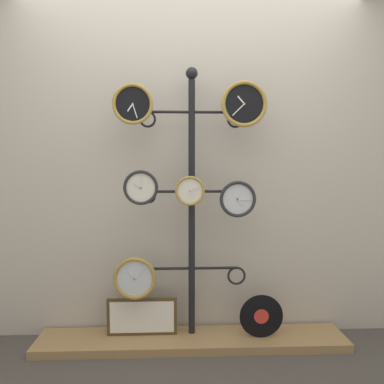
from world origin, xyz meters
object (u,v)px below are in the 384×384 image
(clock_top_right, at_px, (244,104))
(clock_bottom_left, at_px, (135,278))
(display_stand, at_px, (192,249))
(clock_middle_right, at_px, (238,199))
(clock_top_left, at_px, (133,104))
(clock_middle_center, at_px, (190,191))
(picture_frame, at_px, (142,317))
(clock_middle_left, at_px, (141,188))
(vinyl_record, at_px, (261,316))

(clock_top_right, height_order, clock_bottom_left, clock_top_right)
(display_stand, bearing_deg, clock_middle_right, -13.87)
(clock_middle_right, bearing_deg, clock_top_left, -178.10)
(clock_top_left, xyz_separation_m, clock_middle_center, (0.38, 0.00, -0.58))
(clock_top_left, bearing_deg, clock_middle_right, 1.90)
(clock_top_left, relative_size, clock_middle_center, 1.35)
(clock_middle_center, bearing_deg, clock_middle_right, 3.29)
(clock_middle_right, relative_size, picture_frame, 0.51)
(display_stand, distance_m, clock_bottom_left, 0.45)
(clock_top_left, bearing_deg, picture_frame, 63.59)
(clock_middle_left, distance_m, clock_bottom_left, 0.63)
(display_stand, bearing_deg, clock_top_left, -165.62)
(clock_middle_right, xyz_separation_m, picture_frame, (-0.68, 0.05, -0.85))
(clock_middle_left, distance_m, clock_middle_right, 0.67)
(clock_middle_left, relative_size, clock_middle_center, 1.16)
(clock_top_right, distance_m, vinyl_record, 1.49)
(clock_top_left, bearing_deg, display_stand, 14.38)
(vinyl_record, bearing_deg, clock_middle_center, 179.90)
(display_stand, xyz_separation_m, vinyl_record, (0.49, -0.10, -0.46))
(clock_top_right, distance_m, clock_middle_left, 0.90)
(clock_top_left, bearing_deg, clock_middle_center, 0.68)
(clock_middle_right, bearing_deg, picture_frame, 175.38)
(clock_top_left, height_order, picture_frame, clock_top_left)
(clock_middle_left, height_order, clock_bottom_left, clock_middle_left)
(clock_bottom_left, xyz_separation_m, picture_frame, (0.04, 0.07, -0.31))
(display_stand, xyz_separation_m, clock_middle_center, (-0.02, -0.10, 0.43))
(picture_frame, bearing_deg, clock_middle_left, -83.94)
(clock_top_right, relative_size, clock_middle_left, 1.32)
(clock_top_left, xyz_separation_m, clock_top_right, (0.75, -0.00, 0.00))
(clock_top_left, xyz_separation_m, clock_middle_left, (0.05, -0.00, -0.56))
(clock_top_left, distance_m, clock_middle_left, 0.56)
(clock_middle_right, distance_m, vinyl_record, 0.85)
(clock_top_left, height_order, clock_bottom_left, clock_top_left)
(clock_top_right, bearing_deg, display_stand, 163.52)
(clock_middle_right, bearing_deg, clock_bottom_left, -178.61)
(clock_top_left, xyz_separation_m, picture_frame, (0.04, 0.08, -1.50))
(clock_middle_right, distance_m, picture_frame, 1.09)
(clock_middle_right, bearing_deg, display_stand, 166.13)
(clock_middle_left, bearing_deg, clock_middle_center, 1.02)
(clock_top_left, relative_size, clock_top_right, 0.88)
(vinyl_record, bearing_deg, clock_top_left, -179.76)
(picture_frame, bearing_deg, vinyl_record, -5.02)
(clock_top_right, xyz_separation_m, clock_middle_right, (-0.03, 0.03, -0.65))
(clock_middle_right, distance_m, clock_bottom_left, 0.90)
(display_stand, xyz_separation_m, clock_top_right, (0.35, -0.10, 1.02))
(vinyl_record, relative_size, picture_frame, 0.62)
(clock_top_right, height_order, clock_middle_right, clock_top_right)
(clock_top_left, distance_m, vinyl_record, 1.72)
(picture_frame, bearing_deg, clock_middle_right, -4.62)
(clock_top_right, height_order, clock_middle_left, clock_top_right)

